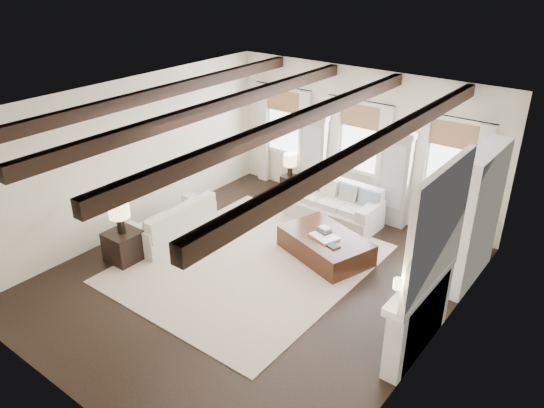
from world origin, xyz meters
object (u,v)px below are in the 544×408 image
Objects in this scene: ottoman at (325,246)px; side_table_front at (124,246)px; sofa_left at (174,224)px; side_table_back at (290,186)px; sofa_back at (335,206)px.

side_table_front is at bearing -122.16° from ottoman.
sofa_left reaches higher than side_table_back.
ottoman is 3.88m from side_table_front.
side_table_front is 1.13× the size of side_table_back.
sofa_back reaches higher than ottoman.
side_table_back is at bearing 79.16° from side_table_front.
side_table_front reaches higher than side_table_back.
side_table_front is 4.38m from side_table_back.
side_table_front is (-2.34, -3.89, -0.05)m from sofa_back.
side_table_front reaches higher than ottoman.
side_table_front is at bearing -96.97° from sofa_left.
side_table_back is at bearing 158.11° from ottoman.
side_table_back is (0.82, 4.30, -0.03)m from side_table_front.
ottoman is (2.85, 1.32, -0.10)m from sofa_left.
side_table_front is (-0.14, -1.16, -0.03)m from sofa_left.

